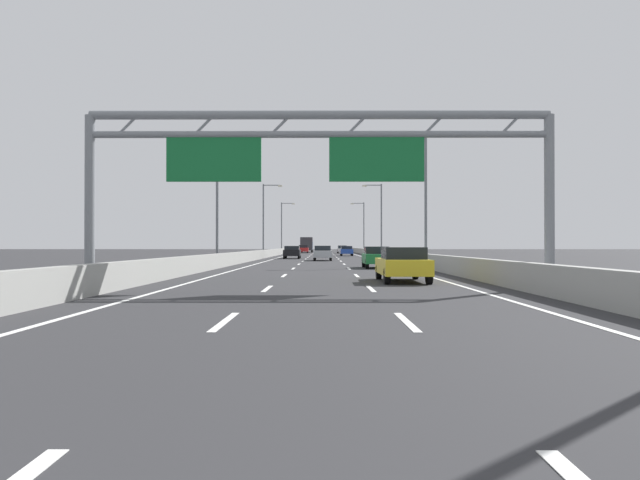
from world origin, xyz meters
The scene contains 54 objects.
ground_plane centered at (0.00, 100.00, 0.00)m, with size 260.00×260.00×0.00m, color #2D2D30.
lane_dash_left_1 centered at (-1.80, 12.50, 0.01)m, with size 0.16×3.00×0.01m, color white.
lane_dash_left_2 centered at (-1.80, 21.50, 0.01)m, with size 0.16×3.00×0.01m, color white.
lane_dash_left_3 centered at (-1.80, 30.50, 0.01)m, with size 0.16×3.00×0.01m, color white.
lane_dash_left_4 centered at (-1.80, 39.50, 0.01)m, with size 0.16×3.00×0.01m, color white.
lane_dash_left_5 centered at (-1.80, 48.50, 0.01)m, with size 0.16×3.00×0.01m, color white.
lane_dash_left_6 centered at (-1.80, 57.50, 0.01)m, with size 0.16×3.00×0.01m, color white.
lane_dash_left_7 centered at (-1.80, 66.50, 0.01)m, with size 0.16×3.00×0.01m, color white.
lane_dash_left_8 centered at (-1.80, 75.50, 0.01)m, with size 0.16×3.00×0.01m, color white.
lane_dash_left_9 centered at (-1.80, 84.50, 0.01)m, with size 0.16×3.00×0.01m, color white.
lane_dash_left_10 centered at (-1.80, 93.50, 0.01)m, with size 0.16×3.00×0.01m, color white.
lane_dash_left_11 centered at (-1.80, 102.50, 0.01)m, with size 0.16×3.00×0.01m, color white.
lane_dash_left_12 centered at (-1.80, 111.50, 0.01)m, with size 0.16×3.00×0.01m, color white.
lane_dash_left_13 centered at (-1.80, 120.50, 0.01)m, with size 0.16×3.00×0.01m, color white.
lane_dash_left_14 centered at (-1.80, 129.50, 0.01)m, with size 0.16×3.00×0.01m, color white.
lane_dash_left_15 centered at (-1.80, 138.50, 0.01)m, with size 0.16×3.00×0.01m, color white.
lane_dash_left_16 centered at (-1.80, 147.50, 0.01)m, with size 0.16×3.00×0.01m, color white.
lane_dash_left_17 centered at (-1.80, 156.50, 0.01)m, with size 0.16×3.00×0.01m, color white.
lane_dash_right_1 centered at (1.80, 12.50, 0.01)m, with size 0.16×3.00×0.01m, color white.
lane_dash_right_2 centered at (1.80, 21.50, 0.01)m, with size 0.16×3.00×0.01m, color white.
lane_dash_right_3 centered at (1.80, 30.50, 0.01)m, with size 0.16×3.00×0.01m, color white.
lane_dash_right_4 centered at (1.80, 39.50, 0.01)m, with size 0.16×3.00×0.01m, color white.
lane_dash_right_5 centered at (1.80, 48.50, 0.01)m, with size 0.16×3.00×0.01m, color white.
lane_dash_right_6 centered at (1.80, 57.50, 0.01)m, with size 0.16×3.00×0.01m, color white.
lane_dash_right_7 centered at (1.80, 66.50, 0.01)m, with size 0.16×3.00×0.01m, color white.
lane_dash_right_8 centered at (1.80, 75.50, 0.01)m, with size 0.16×3.00×0.01m, color white.
lane_dash_right_9 centered at (1.80, 84.50, 0.01)m, with size 0.16×3.00×0.01m, color white.
lane_dash_right_10 centered at (1.80, 93.50, 0.01)m, with size 0.16×3.00×0.01m, color white.
lane_dash_right_11 centered at (1.80, 102.50, 0.01)m, with size 0.16×3.00×0.01m, color white.
lane_dash_right_12 centered at (1.80, 111.50, 0.01)m, with size 0.16×3.00×0.01m, color white.
lane_dash_right_13 centered at (1.80, 120.50, 0.01)m, with size 0.16×3.00×0.01m, color white.
lane_dash_right_14 centered at (1.80, 129.50, 0.01)m, with size 0.16×3.00×0.01m, color white.
lane_dash_right_15 centered at (1.80, 138.50, 0.01)m, with size 0.16×3.00×0.01m, color white.
lane_dash_right_16 centered at (1.80, 147.50, 0.01)m, with size 0.16×3.00×0.01m, color white.
lane_dash_right_17 centered at (1.80, 156.50, 0.01)m, with size 0.16×3.00×0.01m, color white.
edge_line_left centered at (-5.25, 88.00, 0.01)m, with size 0.16×176.00×0.01m, color white.
edge_line_right centered at (5.25, 88.00, 0.01)m, with size 0.16×176.00×0.01m, color white.
barrier_left centered at (-6.90, 110.00, 0.47)m, with size 0.45×220.00×0.95m.
barrier_right centered at (6.90, 110.00, 0.47)m, with size 0.45×220.00×0.95m.
sign_gantry centered at (-0.20, 22.16, 4.83)m, with size 16.85×0.36×6.36m.
streetlamp_left_mid centered at (-7.47, 45.02, 5.40)m, with size 2.58×0.28×9.50m.
streetlamp_right_mid centered at (7.47, 45.02, 5.40)m, with size 2.58×0.28×9.50m.
streetlamp_left_far centered at (-7.47, 79.16, 5.40)m, with size 2.58×0.28×9.50m.
streetlamp_right_far centered at (7.47, 79.16, 5.40)m, with size 2.58×0.28×9.50m.
streetlamp_left_distant centered at (-7.47, 113.29, 5.40)m, with size 2.58×0.28×9.50m.
streetlamp_right_distant centered at (7.47, 113.29, 5.40)m, with size 2.58×0.28×9.50m.
green_car centered at (3.69, 40.72, 0.73)m, with size 1.74×4.29×1.43m.
blue_car centered at (3.43, 86.13, 0.74)m, with size 1.72×4.50×1.40m.
silver_car centered at (0.07, 60.00, 0.75)m, with size 1.78×4.35×1.46m.
red_car centered at (-3.71, 115.99, 0.78)m, with size 1.89×4.49×1.54m.
black_car centered at (-3.38, 68.48, 0.75)m, with size 1.82×4.20×1.43m.
yellow_car centered at (3.44, 25.61, 0.75)m, with size 1.85×4.62×1.44m.
white_car centered at (3.61, 112.54, 0.75)m, with size 1.77×4.27×1.45m.
box_truck centered at (-3.37, 127.01, 1.70)m, with size 2.48×8.40×3.15m.
Camera 1 is at (0.16, 0.54, 1.52)m, focal length 33.91 mm.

